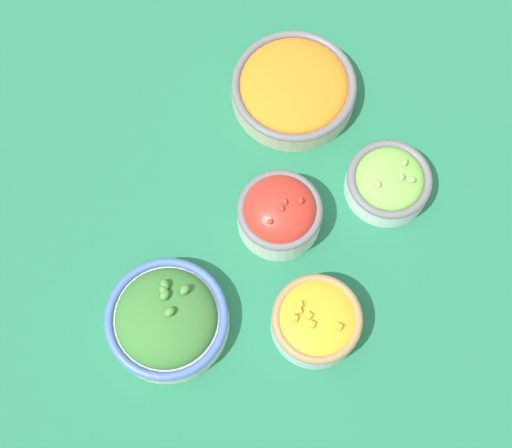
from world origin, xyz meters
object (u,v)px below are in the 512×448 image
Objects in this scene: bowl_broccoli at (167,319)px; bowl_cherry_tomatoes at (280,213)px; bowl_squash at (316,321)px; bowl_lettuce at (389,181)px; bowl_carrots at (294,88)px.

bowl_cherry_tomatoes is at bearing -176.78° from bowl_broccoli.
bowl_lettuce is at bearing -159.28° from bowl_squash.
bowl_broccoli is at bearing -8.10° from bowl_lettuce.
bowl_carrots is at bearing -137.54° from bowl_cherry_tomatoes.
bowl_squash is at bearing 66.62° from bowl_cherry_tomatoes.
bowl_broccoli is 0.38m from bowl_carrots.
bowl_cherry_tomatoes is at bearing -22.69° from bowl_lettuce.
bowl_cherry_tomatoes reaches higher than bowl_broccoli.
bowl_carrots is (0.00, -0.20, -0.00)m from bowl_lettuce.
bowl_squash is at bearing 20.72° from bowl_lettuce.
bowl_cherry_tomatoes reaches higher than bowl_squash.
bowl_lettuce is 0.20m from bowl_carrots.
bowl_squash is at bearing 52.95° from bowl_carrots.
bowl_lettuce is at bearing 157.31° from bowl_cherry_tomatoes.
bowl_cherry_tomatoes reaches higher than bowl_lettuce.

